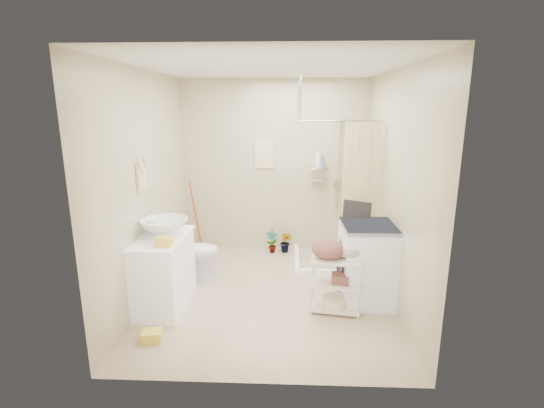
{
  "coord_description": "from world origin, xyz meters",
  "views": [
    {
      "loc": [
        0.21,
        -4.35,
        2.18
      ],
      "look_at": [
        0.02,
        0.25,
        1.05
      ],
      "focal_mm": 26.0,
      "sensor_mm": 36.0,
      "label": 1
    }
  ],
  "objects_px": {
    "vanity": "(164,272)",
    "washing_machine": "(369,263)",
    "laundry_rack": "(336,279)",
    "toilet": "(192,252)"
  },
  "relations": [
    {
      "from": "vanity",
      "to": "toilet",
      "type": "distance_m",
      "value": 0.79
    },
    {
      "from": "vanity",
      "to": "toilet",
      "type": "height_order",
      "value": "vanity"
    },
    {
      "from": "toilet",
      "to": "washing_machine",
      "type": "distance_m",
      "value": 2.25
    },
    {
      "from": "vanity",
      "to": "washing_machine",
      "type": "bearing_deg",
      "value": 6.35
    },
    {
      "from": "vanity",
      "to": "washing_machine",
      "type": "xyz_separation_m",
      "value": [
        2.3,
        0.22,
        0.05
      ]
    },
    {
      "from": "laundry_rack",
      "to": "toilet",
      "type": "bearing_deg",
      "value": 164.12
    },
    {
      "from": "vanity",
      "to": "washing_machine",
      "type": "distance_m",
      "value": 2.31
    },
    {
      "from": "washing_machine",
      "to": "laundry_rack",
      "type": "bearing_deg",
      "value": -148.7
    },
    {
      "from": "washing_machine",
      "to": "laundry_rack",
      "type": "relative_size",
      "value": 1.25
    },
    {
      "from": "vanity",
      "to": "laundry_rack",
      "type": "relative_size",
      "value": 1.25
    }
  ]
}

